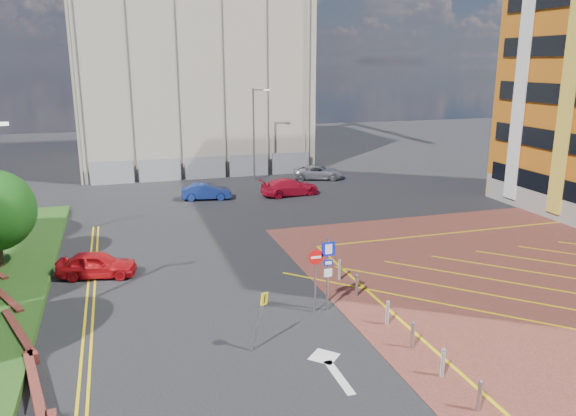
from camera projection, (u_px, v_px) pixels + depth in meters
name	position (u px, v px, depth m)	size (l,w,h in m)	color
ground	(324.00, 322.00, 22.75)	(140.00, 140.00, 0.00)	black
retaining_wall	(13.00, 336.00, 21.17)	(6.06, 20.33, 0.40)	maroon
lamp_back	(255.00, 131.00, 48.69)	(1.53, 0.16, 8.00)	#9EA0A8
sign_cluster	(323.00, 268.00, 23.25)	(1.17, 0.12, 3.20)	#9EA0A8
warning_sign	(261.00, 314.00, 20.20)	(0.75, 0.42, 2.25)	#9EA0A8
bollard_row	(395.00, 321.00, 21.75)	(0.14, 11.14, 0.90)	#9EA0A8
construction_building	(186.00, 53.00, 56.92)	(21.20, 19.20, 22.00)	#A09483
construction_fence	(217.00, 167.00, 50.51)	(21.60, 0.06, 2.00)	gray
car_red_left	(97.00, 264.00, 27.36)	(1.51, 3.76, 1.28)	red
car_blue_back	(206.00, 191.00, 42.76)	(1.32, 3.78, 1.25)	navy
car_red_back	(290.00, 187.00, 44.08)	(1.89, 4.65, 1.35)	red
car_silver_back	(318.00, 172.00, 50.18)	(2.05, 4.46, 1.24)	#ACACB3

